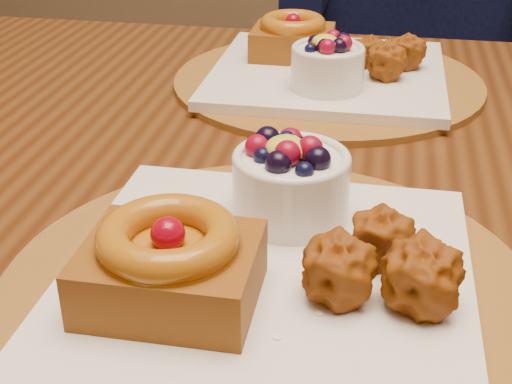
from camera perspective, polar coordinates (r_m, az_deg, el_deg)
dining_table at (r=0.73m, az=3.79°, el=-2.84°), size 1.60×0.90×0.76m
place_setting_near at (r=0.50m, az=0.70°, el=-5.28°), size 0.38×0.38×0.09m
place_setting_far at (r=0.89m, az=5.63°, el=9.85°), size 0.38×0.38×0.08m
chair_far at (r=1.63m, az=14.30°, el=6.36°), size 0.46×0.46×0.85m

